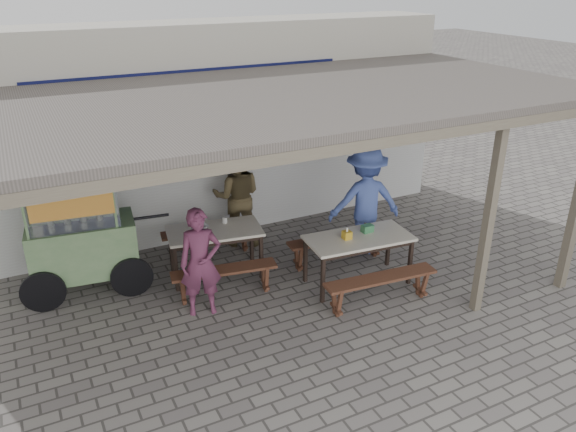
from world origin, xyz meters
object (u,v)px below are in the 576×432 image
(bench_left_wall, at_px, (208,236))
(tissue_box, at_px, (347,235))
(bench_right_wall, at_px, (337,243))
(condiment_bowl, at_px, (201,227))
(table_left, at_px, (215,234))
(bench_left_street, at_px, (224,276))
(patron_wall_side, at_px, (237,196))
(bench_right_street, at_px, (381,284))
(donation_box, at_px, (367,229))
(patron_right_table, at_px, (365,201))
(patron_street_side, at_px, (201,263))
(vendor_cart, at_px, (80,234))
(table_right, at_px, (359,242))
(condiment_jar, at_px, (225,220))

(bench_left_wall, relative_size, tissue_box, 12.96)
(bench_right_wall, distance_m, condiment_bowl, 2.13)
(table_left, bearing_deg, bench_left_street, -90.00)
(table_left, bearing_deg, bench_left_wall, 90.00)
(bench_left_street, height_order, patron_wall_side, patron_wall_side)
(bench_right_street, distance_m, donation_box, 0.91)
(bench_left_street, xyz_separation_m, patron_wall_side, (0.83, 1.52, 0.51))
(table_left, distance_m, patron_right_table, 2.45)
(patron_street_side, relative_size, patron_wall_side, 0.89)
(bench_left_wall, relative_size, vendor_cart, 0.70)
(vendor_cart, bearing_deg, bench_right_street, -25.35)
(bench_left_street, xyz_separation_m, table_right, (1.88, -0.51, 0.34))
(bench_left_wall, height_order, condiment_bowl, condiment_bowl)
(vendor_cart, xyz_separation_m, patron_street_side, (1.30, -1.29, -0.15))
(bench_right_street, height_order, condiment_jar, condiment_jar)
(bench_left_street, height_order, tissue_box, tissue_box)
(bench_left_wall, xyz_separation_m, vendor_cart, (-1.92, -0.25, 0.56))
(table_left, bearing_deg, condiment_jar, 45.49)
(bench_right_street, bearing_deg, condiment_bowl, 138.98)
(patron_right_table, xyz_separation_m, condiment_bowl, (-2.57, 0.48, -0.12))
(table_left, xyz_separation_m, patron_wall_side, (0.71, 0.86, 0.17))
(patron_wall_side, distance_m, tissue_box, 2.18)
(bench_right_street, bearing_deg, bench_right_wall, 90.00)
(table_right, xyz_separation_m, patron_right_table, (0.64, 0.81, 0.22))
(table_right, height_order, bench_right_wall, table_right)
(bench_left_street, xyz_separation_m, bench_right_wall, (1.94, 0.16, 0.01))
(table_left, height_order, tissue_box, tissue_box)
(patron_wall_side, bearing_deg, condiment_jar, 79.56)
(table_right, height_order, patron_right_table, patron_right_table)
(table_right, relative_size, patron_right_table, 0.88)
(patron_right_table, height_order, condiment_jar, patron_right_table)
(bench_left_wall, height_order, vendor_cart, vendor_cart)
(vendor_cart, bearing_deg, patron_right_table, -3.18)
(bench_left_street, distance_m, vendor_cart, 2.09)
(table_right, bearing_deg, table_left, 151.99)
(patron_street_side, xyz_separation_m, patron_right_table, (2.92, 0.52, 0.15))
(bench_right_street, bearing_deg, patron_street_side, 162.15)
(vendor_cart, bearing_deg, condiment_bowl, -2.66)
(patron_right_table, xyz_separation_m, donation_box, (-0.45, -0.73, -0.09))
(bench_left_wall, relative_size, table_right, 0.95)
(condiment_jar, bearing_deg, bench_right_wall, -22.62)
(tissue_box, relative_size, condiment_jar, 1.33)
(bench_left_wall, xyz_separation_m, condiment_jar, (0.12, -0.49, 0.46))
(bench_left_wall, xyz_separation_m, table_right, (1.66, -1.82, 0.34))
(bench_left_street, relative_size, patron_right_table, 0.83)
(table_left, xyz_separation_m, patron_right_table, (2.41, -0.35, 0.23))
(vendor_cart, height_order, tissue_box, vendor_cart)
(bench_left_wall, relative_size, condiment_bowl, 7.44)
(table_left, relative_size, vendor_cart, 0.69)
(patron_wall_side, distance_m, condiment_jar, 0.85)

